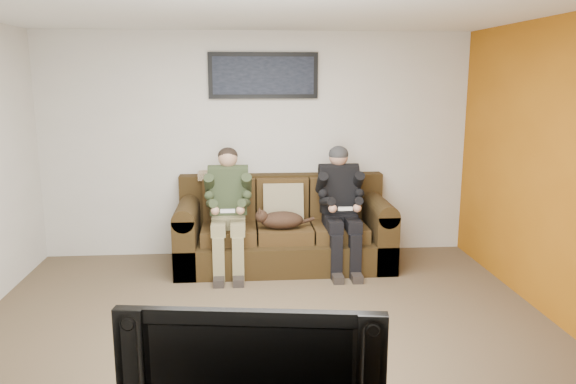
{
  "coord_description": "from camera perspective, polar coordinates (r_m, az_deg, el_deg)",
  "views": [
    {
      "loc": [
        -0.17,
        -4.3,
        2.09
      ],
      "look_at": [
        0.27,
        1.2,
        0.95
      ],
      "focal_mm": 35.0,
      "sensor_mm": 36.0,
      "label": 1
    }
  ],
  "objects": [
    {
      "name": "sofa",
      "position": [
        6.39,
        -0.46,
        -3.99
      ],
      "size": [
        2.37,
        1.02,
        0.97
      ],
      "color": "#2F200E",
      "rests_on": "ground"
    },
    {
      "name": "wall_right",
      "position": [
        5.12,
        26.87,
        1.54
      ],
      "size": [
        0.0,
        4.5,
        4.5
      ],
      "primitive_type": "plane",
      "rotation": [
        1.57,
        0.0,
        -1.57
      ],
      "color": "beige",
      "rests_on": "ground"
    },
    {
      "name": "cat",
      "position": [
        6.06,
        -0.81,
        -2.83
      ],
      "size": [
        0.66,
        0.26,
        0.24
      ],
      "color": "#412819",
      "rests_on": "sofa"
    },
    {
      "name": "throw_pillow",
      "position": [
        6.35,
        -0.49,
        -1.07
      ],
      "size": [
        0.45,
        0.22,
        0.45
      ],
      "primitive_type": "cube",
      "rotation": [
        -0.21,
        0.0,
        0.0
      ],
      "color": "#8C7D5C",
      "rests_on": "sofa"
    },
    {
      "name": "floor",
      "position": [
        4.78,
        -2.18,
        -14.23
      ],
      "size": [
        5.0,
        5.0,
        0.0
      ],
      "primitive_type": "plane",
      "color": "brown",
      "rests_on": "ground"
    },
    {
      "name": "throw_blanket",
      "position": [
        6.54,
        -6.96,
        1.7
      ],
      "size": [
        0.48,
        0.24,
        0.09
      ],
      "primitive_type": "cube",
      "color": "tan",
      "rests_on": "sofa"
    },
    {
      "name": "wall_back",
      "position": [
        6.6,
        -3.12,
        4.77
      ],
      "size": [
        5.0,
        0.0,
        5.0
      ],
      "primitive_type": "plane",
      "rotation": [
        1.57,
        0.0,
        0.0
      ],
      "color": "beige",
      "rests_on": "ground"
    },
    {
      "name": "television",
      "position": [
        2.69,
        -3.53,
        -17.53
      ],
      "size": [
        1.18,
        0.31,
        0.68
      ],
      "primitive_type": "imported",
      "rotation": [
        0.0,
        0.0,
        -0.14
      ],
      "color": "black",
      "rests_on": "tv_stand"
    },
    {
      "name": "ceiling",
      "position": [
        4.34,
        -2.46,
        18.43
      ],
      "size": [
        5.0,
        5.0,
        0.0
      ],
      "primitive_type": "plane",
      "rotation": [
        3.14,
        0.0,
        0.0
      ],
      "color": "silver",
      "rests_on": "ground"
    },
    {
      "name": "person_left",
      "position": [
        6.09,
        -6.08,
        -1.06
      ],
      "size": [
        0.51,
        0.87,
        1.33
      ],
      "color": "#867B53",
      "rests_on": "sofa"
    },
    {
      "name": "accent_wall_right",
      "position": [
        5.12,
        26.77,
        1.54
      ],
      "size": [
        0.0,
        4.5,
        4.5
      ],
      "primitive_type": "plane",
      "rotation": [
        1.57,
        0.0,
        -1.57
      ],
      "color": "#A75D10",
      "rests_on": "ground"
    },
    {
      "name": "wall_front",
      "position": [
        2.2,
        0.12,
        -9.25
      ],
      "size": [
        5.0,
        0.0,
        5.0
      ],
      "primitive_type": "plane",
      "rotation": [
        -1.57,
        0.0,
        0.0
      ],
      "color": "beige",
      "rests_on": "ground"
    },
    {
      "name": "framed_poster",
      "position": [
        6.52,
        -2.52,
        11.74
      ],
      "size": [
        1.25,
        0.05,
        0.52
      ],
      "color": "black",
      "rests_on": "wall_back"
    },
    {
      "name": "person_right",
      "position": [
        6.18,
        5.34,
        -0.83
      ],
      "size": [
        0.51,
        0.86,
        1.34
      ],
      "color": "black",
      "rests_on": "sofa"
    }
  ]
}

